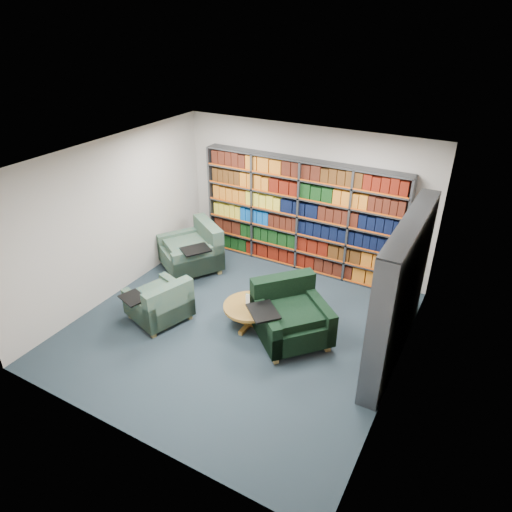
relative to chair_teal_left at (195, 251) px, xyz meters
The scene contains 7 objects.
room_shell 2.38m from the chair_teal_left, 35.83° to the right, with size 5.02×5.02×2.82m.
bookshelf_back 2.17m from the chair_teal_left, 31.88° to the left, with size 4.00×0.28×2.20m.
bookshelf_right 4.20m from the chair_teal_left, ahead, with size 0.28×2.50×2.20m.
chair_teal_left is the anchor object (origin of this frame).
chair_green_right 2.76m from the chair_teal_left, 22.39° to the right, with size 1.46×1.46×0.94m.
chair_teal_front 1.79m from the chair_teal_left, 72.61° to the right, with size 1.09×1.14×0.79m.
coffee_table 2.19m from the chair_teal_left, 30.85° to the right, with size 0.85×0.85×0.60m.
Camera 1 is at (3.17, -5.13, 4.63)m, focal length 32.00 mm.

